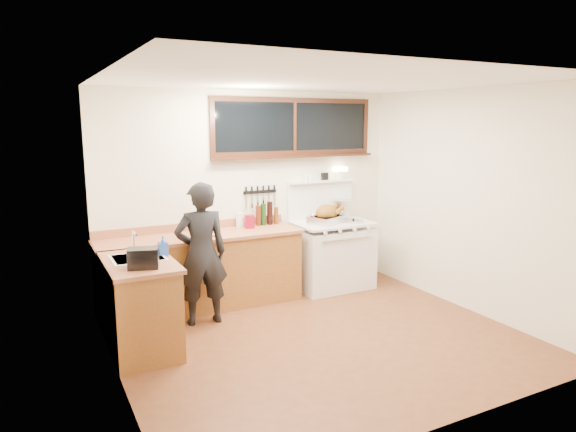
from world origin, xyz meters
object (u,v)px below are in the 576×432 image
man (201,254)px  cutting_board (200,231)px  roast_turkey (327,216)px  vintage_stove (331,253)px

man → cutting_board: man is taller
cutting_board → roast_turkey: bearing=-1.9°
vintage_stove → roast_turkey: size_ratio=3.01×
man → vintage_stove: bearing=12.3°
man → roast_turkey: 1.89m
vintage_stove → man: vintage_stove is taller
cutting_board → roast_turkey: size_ratio=0.78×
vintage_stove → man: size_ratio=1.01×
cutting_board → vintage_stove: bearing=-0.2°
vintage_stove → roast_turkey: vintage_stove is taller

